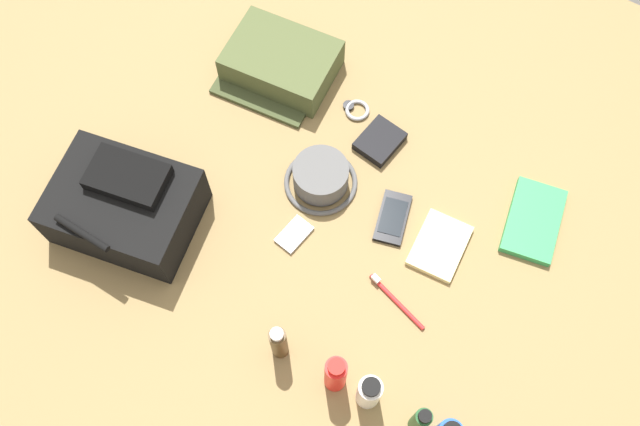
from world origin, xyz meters
The scene contains 15 objects.
ground_plane centered at (0.00, 0.00, -0.01)m, with size 2.64×2.02×0.02m, color olive.
backpack centered at (0.38, 0.23, 0.07)m, with size 0.36×0.30×0.16m.
toiletry_pouch centered at (0.31, -0.30, 0.04)m, with size 0.29×0.27×0.09m.
bucket_hat centered at (0.05, -0.08, 0.03)m, with size 0.18×0.18×0.07m.
shampoo_bottle centered at (-0.42, 0.29, 0.07)m, with size 0.03×0.03×0.14m.
toothpaste_tube centered at (-0.30, 0.29, 0.06)m, with size 0.05×0.05×0.13m.
sunscreen_spray centered at (-0.23, 0.30, 0.08)m, with size 0.05×0.05×0.16m.
cologne_bottle centered at (-0.09, 0.31, 0.07)m, with size 0.04×0.04×0.15m.
paperback_novel centered at (-0.43, -0.26, 0.01)m, with size 0.16×0.22×0.02m.
cell_phone centered at (-0.14, -0.09, 0.01)m, with size 0.10×0.15×0.01m.
media_player centered at (0.03, 0.07, 0.01)m, with size 0.06×0.09×0.01m.
wristwatch centered at (0.08, -0.30, 0.01)m, with size 0.07×0.06×0.01m.
toothbrush centered at (-0.24, 0.08, 0.01)m, with size 0.16×0.06×0.02m.
wallet centered at (-0.02, -0.25, 0.01)m, with size 0.09×0.11×0.02m, color black.
notepad centered at (-0.27, -0.09, 0.01)m, with size 0.11×0.15×0.02m, color beige.
Camera 1 is at (-0.34, 0.54, 1.49)m, focal length 38.58 mm.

